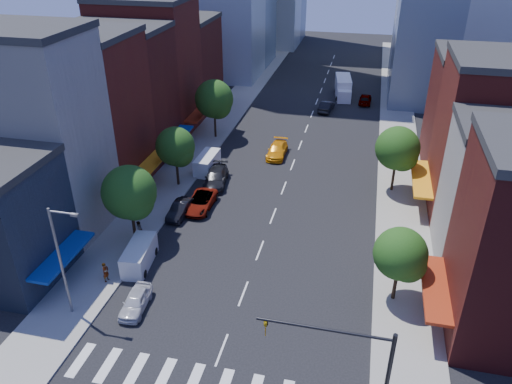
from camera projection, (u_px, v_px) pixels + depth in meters
ground at (222, 350)px, 34.29m from camera, size 220.00×220.00×0.00m
sidewalk_left at (217, 126)px, 70.82m from camera, size 5.00×120.00×0.15m
sidewalk_right at (398, 141)px, 65.88m from camera, size 5.00×120.00×0.15m
bldg_left_1 at (30, 136)px, 44.30m from camera, size 12.00×8.00×18.00m
bldg_left_2 at (82, 115)px, 52.03m from camera, size 12.00×9.00×16.00m
bldg_left_3 at (120, 95)px, 59.52m from camera, size 12.00×8.00×15.00m
bldg_left_4 at (148, 68)px, 66.28m from camera, size 12.00×9.00×17.00m
bldg_left_5 at (175, 65)px, 75.35m from camera, size 12.00×10.00×13.00m
bldg_right_2 at (505, 142)px, 46.97m from camera, size 12.00×10.00×15.00m
bldg_right_3 at (485, 116)px, 55.98m from camera, size 12.00×10.00×13.00m
streetlight at (62, 256)px, 34.91m from camera, size 2.25×0.25×9.00m
tree_left_near at (131, 195)px, 43.48m from camera, size 4.80×4.80×7.30m
tree_left_mid at (176, 148)px, 53.02m from camera, size 4.20×4.20×6.65m
tree_left_far at (215, 101)px, 64.63m from camera, size 5.00×5.00×7.75m
tree_right_near at (402, 256)px, 36.71m from camera, size 4.00×4.00×6.20m
tree_right_far at (399, 150)px, 51.73m from camera, size 4.60×4.60×7.20m
parked_car_front at (136, 301)px, 37.60m from camera, size 1.97×4.19×1.39m
parked_car_second at (180, 209)px, 49.42m from camera, size 1.68×4.30×1.40m
parked_car_third at (200, 202)px, 50.61m from camera, size 2.47×5.30×1.47m
parked_car_rear at (216, 177)px, 55.17m from camera, size 3.06×5.92×1.64m
cargo_van_near at (139, 256)px, 42.10m from camera, size 2.39×4.85×1.99m
cargo_van_far at (207, 163)px, 57.95m from camera, size 2.00×4.70×1.99m
taxi at (277, 150)px, 61.74m from camera, size 2.17×5.28×1.53m
traffic_car_oncoming at (326, 106)px, 75.95m from camera, size 2.23×4.88×1.55m
traffic_car_far at (365, 99)px, 79.09m from camera, size 1.99×4.65×1.56m
box_truck at (343, 88)px, 81.78m from camera, size 3.24×7.98×3.12m
pedestrian_near at (106, 272)px, 40.17m from camera, size 0.51×0.69×1.72m
pedestrian_far at (139, 229)px, 45.70m from camera, size 0.88×0.99×1.68m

